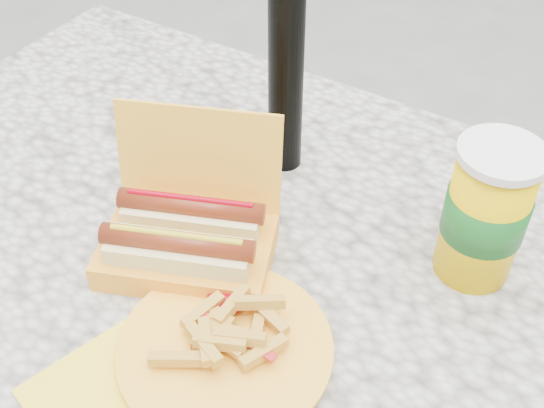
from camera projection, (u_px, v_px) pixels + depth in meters
The scene contains 4 objects.
picnic_table at pixel (229, 274), 1.03m from camera, with size 1.20×0.80×0.75m.
hotdog_box at pixel (188, 236), 0.88m from camera, with size 0.27×0.24×0.18m.
fries_plate at pixel (218, 349), 0.78m from camera, with size 0.30×0.35×0.05m.
soda_cup at pixel (486, 213), 0.83m from camera, with size 0.10×0.10×0.19m.
Camera 1 is at (0.41, -0.54, 1.42)m, focal length 45.00 mm.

